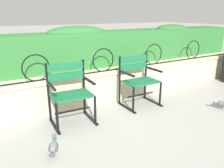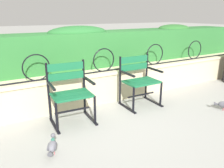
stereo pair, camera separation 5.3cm
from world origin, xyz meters
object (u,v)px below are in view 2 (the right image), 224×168
park_chair_right (139,79)px  pigeon_far_side (52,146)px  park_chair_left (70,91)px  pigeon_near_chairs (224,104)px

park_chair_right → pigeon_far_side: park_chair_right is taller
park_chair_left → park_chair_right: park_chair_left is taller
park_chair_left → pigeon_near_chairs: 2.56m
pigeon_near_chairs → pigeon_far_side: 2.87m
park_chair_left → pigeon_far_side: park_chair_left is taller
park_chair_right → pigeon_near_chairs: 1.49m
park_chair_right → pigeon_far_side: size_ratio=3.15×
pigeon_near_chairs → pigeon_far_side: size_ratio=0.88×
pigeon_near_chairs → pigeon_far_side: bearing=176.0°
park_chair_left → pigeon_near_chairs: park_chair_left is taller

